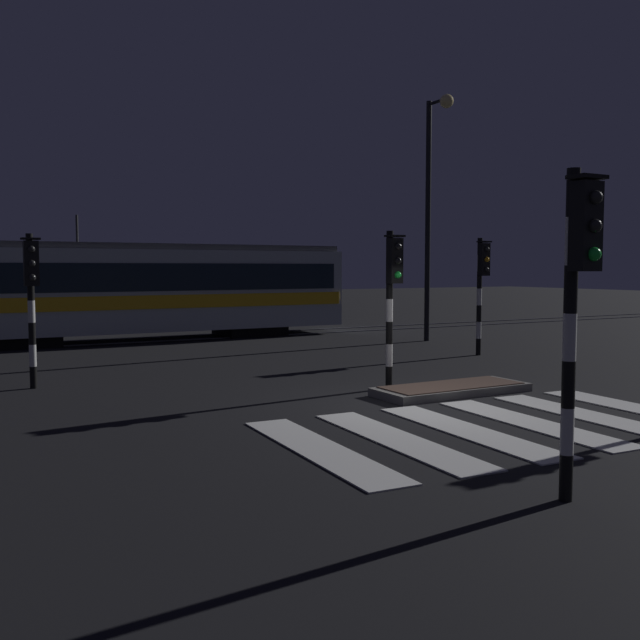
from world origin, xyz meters
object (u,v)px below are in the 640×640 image
(traffic_light_corner_far_right, at_px, (482,278))
(traffic_light_kerb_mid_left, at_px, (578,284))
(tram, at_px, (144,289))
(traffic_light_median_centre, at_px, (392,285))
(traffic_light_corner_far_left, at_px, (31,287))
(street_lamp_trackside_right, at_px, (433,191))

(traffic_light_corner_far_right, relative_size, traffic_light_kerb_mid_left, 0.95)
(tram, bearing_deg, traffic_light_kerb_mid_left, -91.90)
(traffic_light_corner_far_right, bearing_deg, tram, 128.98)
(traffic_light_median_centre, bearing_deg, tram, 98.09)
(traffic_light_median_centre, height_order, traffic_light_corner_far_left, traffic_light_median_centre)
(traffic_light_corner_far_right, relative_size, street_lamp_trackside_right, 0.41)
(traffic_light_corner_far_right, bearing_deg, traffic_light_corner_far_left, 179.23)
(traffic_light_median_centre, height_order, traffic_light_corner_far_right, traffic_light_corner_far_right)
(traffic_light_corner_far_left, height_order, street_lamp_trackside_right, street_lamp_trackside_right)
(traffic_light_corner_far_left, height_order, tram, tram)
(traffic_light_corner_far_right, xyz_separation_m, tram, (-7.10, 8.77, -0.42))
(traffic_light_median_centre, relative_size, tram, 0.22)
(tram, bearing_deg, traffic_light_median_centre, -81.91)
(traffic_light_corner_far_right, xyz_separation_m, traffic_light_corner_far_left, (-11.69, 0.16, -0.09))
(traffic_light_corner_far_right, distance_m, traffic_light_kerb_mid_left, 12.68)
(traffic_light_median_centre, relative_size, traffic_light_kerb_mid_left, 0.92)
(traffic_light_corner_far_left, relative_size, tram, 0.22)
(tram, bearing_deg, traffic_light_corner_far_right, -51.02)
(traffic_light_corner_far_right, height_order, traffic_light_corner_far_left, traffic_light_corner_far_right)
(traffic_light_median_centre, bearing_deg, street_lamp_trackside_right, 47.41)
(street_lamp_trackside_right, bearing_deg, traffic_light_corner_far_left, -164.51)
(traffic_light_corner_far_right, distance_m, traffic_light_corner_far_left, 11.69)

